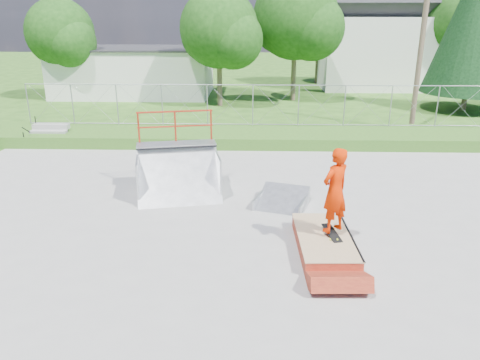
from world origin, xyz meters
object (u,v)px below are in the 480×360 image
at_px(quarter_pipe, 178,158).
at_px(skater, 335,194).
at_px(grind_box, 324,243).
at_px(flat_bank_ramp, 282,200).

height_order(quarter_pipe, skater, quarter_pipe).
distance_m(grind_box, quarter_pipe, 5.19).
bearing_deg(grind_box, flat_bank_ramp, 105.93).
distance_m(flat_bank_ramp, skater, 3.01).
distance_m(quarter_pipe, flat_bank_ramp, 3.27).
relative_size(grind_box, skater, 1.31).
relative_size(grind_box, flat_bank_ramp, 1.79).
bearing_deg(skater, grind_box, -31.05).
height_order(flat_bank_ramp, skater, skater).
xyz_separation_m(grind_box, flat_bank_ramp, (-0.83, 2.60, 0.02)).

